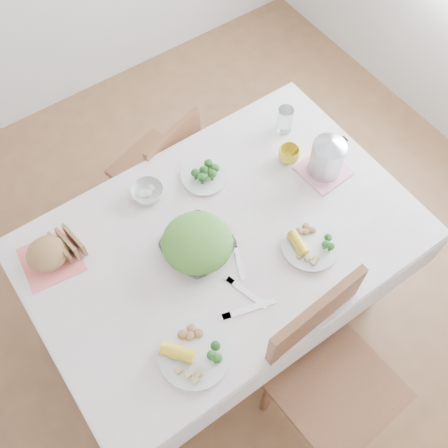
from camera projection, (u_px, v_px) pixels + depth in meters
floor at (223, 309)px, 2.70m from camera, size 3.60×3.60×0.00m
dining_table at (223, 279)px, 2.38m from camera, size 1.40×0.90×0.75m
tablecloth at (223, 238)px, 2.05m from camera, size 1.50×1.00×0.01m
chair_near at (336, 389)px, 2.04m from camera, size 0.47×0.47×0.97m
chair_far at (153, 159)px, 2.61m from camera, size 0.45×0.45×0.80m
salad_bowl at (198, 247)px, 1.99m from camera, size 0.30×0.30×0.06m
dinner_plate_left at (195, 354)px, 1.80m from camera, size 0.32×0.32×0.02m
dinner_plate_right at (310, 246)px, 2.01m from camera, size 0.31×0.31×0.02m
broccoli_plate at (204, 177)px, 2.18m from camera, size 0.25×0.25×0.02m
napkin at (51, 260)px, 1.99m from camera, size 0.23×0.23×0.00m
bread_loaf at (47, 253)px, 1.94m from camera, size 0.17×0.16×0.10m
fruit_bowl at (147, 192)px, 2.13m from camera, size 0.16×0.16×0.04m
yellow_mug at (289, 155)px, 2.20m from camera, size 0.11×0.11×0.07m
glass_tumbler at (285, 120)px, 2.26m from camera, size 0.09×0.09×0.13m
pink_tray at (323, 170)px, 2.20m from camera, size 0.20×0.20×0.01m
electric_kettle at (328, 154)px, 2.10m from camera, size 0.18×0.18×0.19m
fork_left at (247, 293)px, 1.92m from camera, size 0.07×0.18×0.00m
fork_right at (238, 261)px, 1.99m from camera, size 0.08×0.16×0.00m
knife at (249, 309)px, 1.89m from camera, size 0.20×0.08×0.00m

